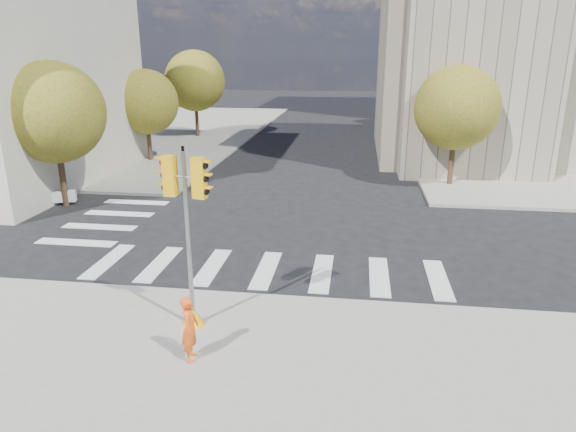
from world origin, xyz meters
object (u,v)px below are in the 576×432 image
object	(u,v)px
lamp_near	(454,92)
lamp_far	(426,79)
planter_wall	(6,199)
traffic_signal	(189,254)
photographer	(190,328)

from	to	relation	value
lamp_near	lamp_far	xyz separation A→B (m)	(0.00, 14.00, 0.00)
lamp_far	planter_wall	bearing A→B (deg)	-130.41
planter_wall	lamp_near	bearing A→B (deg)	9.05
planter_wall	traffic_signal	bearing A→B (deg)	-56.21
lamp_near	traffic_signal	world-z (taller)	lamp_near
lamp_near	traffic_signal	distance (m)	22.14
traffic_signal	photographer	distance (m)	1.90
photographer	lamp_near	bearing A→B (deg)	-30.35
lamp_far	photographer	world-z (taller)	lamp_far
traffic_signal	photographer	size ratio (longest dim) A/B	2.97
planter_wall	photographer	bearing A→B (deg)	-59.29
lamp_far	traffic_signal	size ratio (longest dim) A/B	1.79
traffic_signal	planter_wall	world-z (taller)	traffic_signal
photographer	planter_wall	world-z (taller)	photographer
photographer	planter_wall	bearing A→B (deg)	40.62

